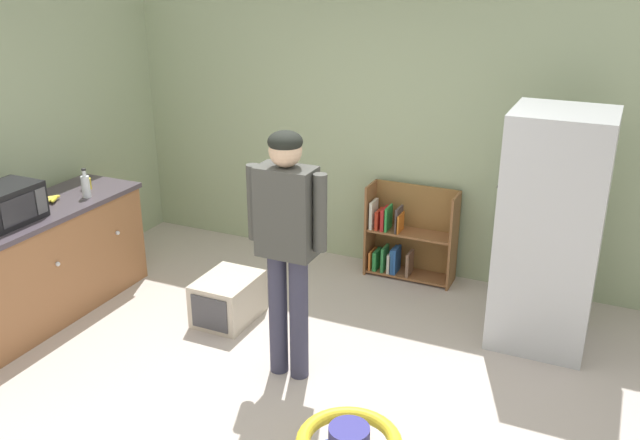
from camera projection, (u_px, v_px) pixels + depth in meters
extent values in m
plane|color=beige|center=(271.00, 393.00, 4.66)|extent=(12.00, 12.00, 0.00)
cube|color=#9FAF89|center=(392.00, 124.00, 6.14)|extent=(5.20, 0.06, 2.70)
cube|color=#A0AF8B|center=(40.00, 132.00, 5.87)|extent=(0.06, 2.99, 2.70)
cube|color=#98623D|center=(30.00, 272.00, 5.43)|extent=(0.60, 2.07, 0.86)
cube|color=#483E48|center=(21.00, 219.00, 5.27)|extent=(0.64, 2.11, 0.04)
sphere|color=silver|center=(58.00, 264.00, 5.26)|extent=(0.04, 0.04, 0.04)
sphere|color=silver|center=(118.00, 233.00, 5.85)|extent=(0.04, 0.04, 0.04)
cube|color=#B7BABF|center=(550.00, 231.00, 5.01)|extent=(0.70, 0.68, 1.78)
cylinder|color=silver|center=(496.00, 220.00, 4.97)|extent=(0.02, 0.02, 0.50)
cube|color=#333333|center=(507.00, 174.00, 5.00)|extent=(0.01, 0.67, 0.01)
cube|color=brown|center=(370.00, 227.00, 6.33)|extent=(0.02, 0.28, 0.85)
cube|color=brown|center=(454.00, 241.00, 6.02)|extent=(0.02, 0.28, 0.85)
cube|color=brown|center=(415.00, 229.00, 6.28)|extent=(0.80, 0.02, 0.85)
cube|color=brown|center=(409.00, 274.00, 6.32)|extent=(0.76, 0.24, 0.02)
cube|color=brown|center=(411.00, 233.00, 6.17)|extent=(0.76, 0.24, 0.02)
cube|color=orange|center=(372.00, 259.00, 6.39)|extent=(0.02, 0.17, 0.18)
cube|color=silver|center=(374.00, 214.00, 6.23)|extent=(0.03, 0.17, 0.26)
cube|color=#28813E|center=(377.00, 259.00, 6.37)|extent=(0.03, 0.17, 0.18)
cube|color=#AE2D1B|center=(379.00, 219.00, 6.23)|extent=(0.03, 0.17, 0.18)
cube|color=#2D8041|center=(385.00, 258.00, 6.34)|extent=(0.03, 0.17, 0.23)
cube|color=#B12122|center=(385.00, 218.00, 6.20)|extent=(0.03, 0.17, 0.20)
cube|color=beige|center=(391.00, 262.00, 6.32)|extent=(0.03, 0.17, 0.18)
cube|color=green|center=(389.00, 218.00, 6.18)|extent=(0.02, 0.17, 0.22)
cube|color=#285597|center=(394.00, 260.00, 6.30)|extent=(0.03, 0.17, 0.23)
cube|color=orange|center=(400.00, 223.00, 6.15)|extent=(0.02, 0.17, 0.17)
cube|color=#2755A1|center=(397.00, 260.00, 6.29)|extent=(0.03, 0.17, 0.24)
cube|color=#463C3D|center=(399.00, 219.00, 6.14)|extent=(0.02, 0.17, 0.23)
cube|color=#7E5F4B|center=(410.00, 263.00, 6.25)|extent=(0.03, 0.17, 0.22)
cylinder|color=#38384D|center=(278.00, 313.00, 4.76)|extent=(0.13, 0.13, 0.91)
cylinder|color=#38384D|center=(299.00, 318.00, 4.69)|extent=(0.13, 0.13, 0.91)
cube|color=#42423E|center=(286.00, 212.00, 4.45)|extent=(0.38, 0.22, 0.61)
cylinder|color=#42423E|center=(254.00, 202.00, 4.53)|extent=(0.09, 0.09, 0.51)
cylinder|color=#42423E|center=(320.00, 213.00, 4.35)|extent=(0.09, 0.09, 0.51)
sphere|color=#D6AE8B|center=(285.00, 151.00, 4.30)|extent=(0.21, 0.21, 0.21)
ellipsoid|color=black|center=(285.00, 142.00, 4.28)|extent=(0.22, 0.22, 0.14)
cylinder|color=#373589|center=(349.00, 435.00, 3.84)|extent=(0.23, 0.23, 0.10)
cylinder|color=silver|center=(344.00, 431.00, 4.10)|extent=(0.02, 0.02, 0.18)
cube|color=beige|center=(228.00, 299.00, 5.55)|extent=(0.42, 0.54, 0.36)
cube|color=#424247|center=(209.00, 314.00, 5.31)|extent=(0.32, 0.01, 0.27)
cube|color=black|center=(5.00, 204.00, 5.10)|extent=(0.36, 0.48, 0.28)
cube|color=#2D2D33|center=(19.00, 210.00, 4.99)|extent=(0.01, 0.31, 0.20)
cube|color=#515156|center=(41.00, 201.00, 5.17)|extent=(0.01, 0.10, 0.20)
ellipsoid|color=yellow|center=(50.00, 198.00, 5.57)|extent=(0.11, 0.15, 0.04)
ellipsoid|color=gold|center=(52.00, 198.00, 5.56)|extent=(0.07, 0.16, 0.04)
ellipsoid|color=yellow|center=(53.00, 198.00, 5.56)|extent=(0.07, 0.16, 0.04)
ellipsoid|color=yellow|center=(54.00, 199.00, 5.55)|extent=(0.11, 0.15, 0.04)
cylinder|color=silver|center=(86.00, 187.00, 5.64)|extent=(0.07, 0.07, 0.18)
cylinder|color=silver|center=(84.00, 173.00, 5.60)|extent=(0.03, 0.03, 0.05)
cylinder|color=black|center=(84.00, 169.00, 5.59)|extent=(0.04, 0.03, 0.02)
cylinder|color=yellow|center=(86.00, 184.00, 5.85)|extent=(0.08, 0.08, 0.09)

